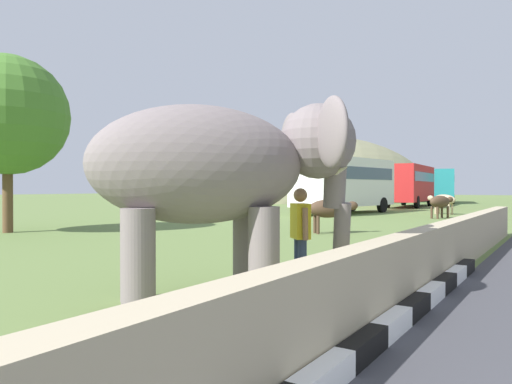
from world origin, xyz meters
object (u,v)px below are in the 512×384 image
object	(u,v)px
bus_red	(410,182)
bus_teal	(440,183)
person_handler	(300,232)
cow_far	(443,200)
elephant	(223,169)
bus_white	(345,181)
cow_near	(330,209)
cow_mid	(440,202)

from	to	relation	value
bus_red	bus_teal	distance (m)	11.97
person_handler	cow_far	size ratio (longest dim) A/B	0.87
bus_teal	elephant	bearing A→B (deg)	-171.32
bus_white	cow_near	size ratio (longest dim) A/B	5.50
bus_teal	bus_white	bearing A→B (deg)	179.03
elephant	cow_mid	distance (m)	21.23
bus_white	bus_teal	bearing A→B (deg)	-0.97
bus_teal	cow_far	bearing A→B (deg)	-167.38
elephant	cow_far	distance (m)	25.31
cow_far	elephant	bearing A→B (deg)	-174.87
cow_mid	bus_white	bearing A→B (deg)	75.79
person_handler	bus_white	size ratio (longest dim) A/B	0.18
bus_teal	cow_near	bearing A→B (deg)	-173.54
bus_white	cow_far	bearing A→B (deg)	-65.24
bus_red	cow_mid	bearing A→B (deg)	-158.66
person_handler	cow_far	xyz separation A→B (m)	(23.70, 2.75, -0.06)
elephant	bus_white	bearing A→B (deg)	18.64
cow_near	cow_mid	size ratio (longest dim) A/B	0.86
elephant	bus_teal	xyz separation A→B (m)	(47.42, 7.24, 0.14)
cow_near	cow_far	size ratio (longest dim) A/B	0.86
person_handler	cow_near	world-z (taller)	person_handler
cow_mid	cow_far	distance (m)	4.09
bus_red	cow_near	bearing A→B (deg)	-170.73
bus_teal	cow_mid	world-z (taller)	bus_teal
elephant	cow_far	bearing A→B (deg)	5.13
person_handler	bus_teal	xyz separation A→B (m)	(45.94, 7.72, 1.15)
elephant	cow_far	size ratio (longest dim) A/B	2.04
elephant	cow_mid	size ratio (longest dim) A/B	2.05
bus_white	bus_teal	size ratio (longest dim) A/B	1.06
bus_red	bus_white	bearing A→B (deg)	177.69
elephant	bus_red	xyz separation A→B (m)	(35.44, 7.14, 0.14)
elephant	bus_white	distance (m)	23.95
bus_white	bus_red	size ratio (longest dim) A/B	0.94
elephant	bus_teal	world-z (taller)	bus_teal
bus_red	cow_mid	world-z (taller)	bus_red
elephant	cow_mid	xyz separation A→B (m)	(21.15, 1.56, -1.07)
elephant	cow_near	xyz separation A→B (m)	(10.29, 3.03, -1.07)
person_handler	elephant	bearing A→B (deg)	161.85
person_handler	bus_red	bearing A→B (deg)	12.65
bus_white	bus_teal	distance (m)	24.73
cow_near	cow_mid	xyz separation A→B (m)	(10.86, -1.48, 0.00)
bus_teal	cow_far	distance (m)	22.82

